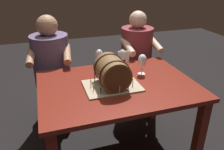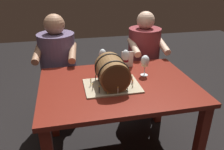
# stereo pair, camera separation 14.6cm
# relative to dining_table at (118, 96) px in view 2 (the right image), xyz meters

# --- Properties ---
(dining_table) EXTENTS (1.25, 0.90, 0.73)m
(dining_table) POSITION_rel_dining_table_xyz_m (0.00, 0.00, 0.00)
(dining_table) COLOR maroon
(dining_table) RESTS_ON ground
(barrel_cake) EXTENTS (0.43, 0.31, 0.25)m
(barrel_cake) POSITION_rel_dining_table_xyz_m (-0.06, -0.04, 0.23)
(barrel_cake) COLOR tan
(barrel_cake) RESTS_ON dining_table
(wine_glass_amber) EXTENTS (0.07, 0.07, 0.20)m
(wine_glass_amber) POSITION_rel_dining_table_xyz_m (-0.07, 0.31, 0.24)
(wine_glass_amber) COLOR white
(wine_glass_amber) RESTS_ON dining_table
(wine_glass_white) EXTENTS (0.07, 0.07, 0.18)m
(wine_glass_white) POSITION_rel_dining_table_xyz_m (0.26, 0.11, 0.24)
(wine_glass_white) COLOR white
(wine_glass_white) RESTS_ON dining_table
(wine_glass_red) EXTENTS (0.07, 0.07, 0.20)m
(wine_glass_red) POSITION_rel_dining_table_xyz_m (0.12, 0.23, 0.25)
(wine_glass_red) COLOR white
(wine_glass_red) RESTS_ON dining_table
(menu_card) EXTENTS (0.11, 0.04, 0.16)m
(menu_card) POSITION_rel_dining_table_xyz_m (0.17, 0.31, 0.19)
(menu_card) COLOR silver
(menu_card) RESTS_ON dining_table
(person_seated_left) EXTENTS (0.44, 0.52, 1.18)m
(person_seated_left) POSITION_rel_dining_table_xyz_m (-0.47, 0.70, -0.05)
(person_seated_left) COLOR #372D40
(person_seated_left) RESTS_ON ground
(person_seated_right) EXTENTS (0.39, 0.47, 1.17)m
(person_seated_right) POSITION_rel_dining_table_xyz_m (0.47, 0.70, -0.07)
(person_seated_right) COLOR #4C1B1E
(person_seated_right) RESTS_ON ground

